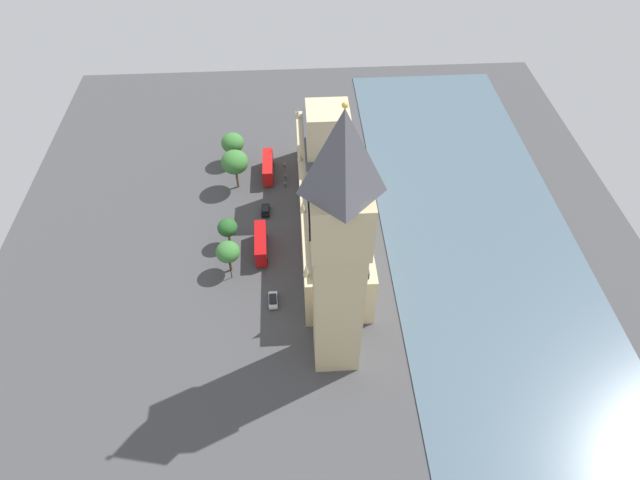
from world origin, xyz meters
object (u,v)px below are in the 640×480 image
(clock_tower, at_px, (339,254))
(car_white_trailing, at_px, (273,300))
(pedestrian_corner, at_px, (285,185))
(pedestrian_leading, at_px, (286,177))
(plane_tree_by_river_gate, at_px, (228,252))
(double_decker_bus_under_trees, at_px, (268,167))
(car_black_far_end, at_px, (265,210))
(parliament_building, at_px, (330,194))
(plane_tree_slot_10, at_px, (233,143))
(plane_tree_opposite_hall, at_px, (235,162))
(plane_tree_near_tower, at_px, (227,228))
(street_lamp_slot_11, at_px, (229,264))
(double_decker_bus_midblock, at_px, (261,243))
(pedestrian_kerbside, at_px, (284,165))

(clock_tower, bearing_deg, car_white_trailing, -46.62)
(clock_tower, height_order, pedestrian_corner, clock_tower)
(car_white_trailing, xyz_separation_m, pedestrian_leading, (-3.23, -39.03, -0.19))
(car_white_trailing, xyz_separation_m, plane_tree_by_river_gate, (9.12, -9.32, 4.92))
(clock_tower, height_order, double_decker_bus_under_trees, clock_tower)
(pedestrian_leading, bearing_deg, car_black_far_end, -16.96)
(parliament_building, relative_size, pedestrian_leading, 36.97)
(clock_tower, relative_size, pedestrian_leading, 35.49)
(car_white_trailing, relative_size, plane_tree_slot_10, 0.48)
(car_black_far_end, bearing_deg, double_decker_bus_under_trees, 87.93)
(pedestrian_leading, bearing_deg, plane_tree_opposite_hall, -73.92)
(plane_tree_near_tower, xyz_separation_m, street_lamp_slot_11, (-0.92, 9.96, -0.74))
(pedestrian_corner, bearing_deg, clock_tower, 89.68)
(street_lamp_slot_11, bearing_deg, pedestrian_corner, -112.35)
(car_black_far_end, bearing_deg, pedestrian_leading, 67.95)
(plane_tree_opposite_hall, xyz_separation_m, street_lamp_slot_11, (-0.01, 29.60, -3.42))
(clock_tower, height_order, plane_tree_slot_10, clock_tower)
(double_decker_bus_midblock, xyz_separation_m, pedestrian_kerbside, (-5.53, -29.51, -1.96))
(plane_tree_opposite_hall, bearing_deg, double_decker_bus_midblock, 105.58)
(car_black_far_end, distance_m, pedestrian_kerbside, 17.72)
(parliament_building, relative_size, clock_tower, 1.04)
(parliament_building, bearing_deg, car_black_far_end, -11.21)
(plane_tree_slot_10, distance_m, street_lamp_slot_11, 39.79)
(clock_tower, distance_m, car_white_trailing, 32.26)
(pedestrian_corner, xyz_separation_m, plane_tree_slot_10, (13.05, -11.02, 5.41))
(car_black_far_end, height_order, pedestrian_leading, car_black_far_end)
(pedestrian_corner, bearing_deg, pedestrian_leading, -105.32)
(double_decker_bus_midblock, bearing_deg, street_lamp_slot_11, 47.45)
(parliament_building, relative_size, double_decker_bus_under_trees, 5.41)
(clock_tower, bearing_deg, pedestrian_corner, -79.68)
(pedestrian_corner, bearing_deg, parliament_building, 119.69)
(pedestrian_leading, relative_size, plane_tree_opposite_hall, 0.14)
(plane_tree_near_tower, relative_size, street_lamp_slot_11, 1.12)
(plane_tree_slot_10, bearing_deg, pedestrian_leading, 149.37)
(double_decker_bus_under_trees, height_order, car_black_far_end, double_decker_bus_under_trees)
(pedestrian_corner, relative_size, plane_tree_near_tower, 0.23)
(plane_tree_opposite_hall, distance_m, plane_tree_slot_10, 10.35)
(parliament_building, relative_size, car_black_far_end, 13.88)
(pedestrian_corner, relative_size, plane_tree_opposite_hall, 0.15)
(double_decker_bus_midblock, xyz_separation_m, street_lamp_slot_11, (6.24, 7.18, 1.77))
(plane_tree_by_river_gate, bearing_deg, double_decker_bus_under_trees, -104.04)
(parliament_building, distance_m, car_black_far_end, 16.84)
(plane_tree_by_river_gate, relative_size, street_lamp_slot_11, 1.27)
(pedestrian_kerbside, xyz_separation_m, plane_tree_by_river_gate, (12.05, 34.55, 5.13))
(clock_tower, distance_m, pedestrian_leading, 59.01)
(pedestrian_corner, height_order, plane_tree_near_tower, plane_tree_near_tower)
(pedestrian_kerbside, height_order, pedestrian_corner, pedestrian_corner)
(plane_tree_near_tower, height_order, street_lamp_slot_11, plane_tree_near_tower)
(pedestrian_kerbside, relative_size, plane_tree_slot_10, 0.17)
(car_white_trailing, xyz_separation_m, pedestrian_corner, (-2.97, -35.90, -0.17))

